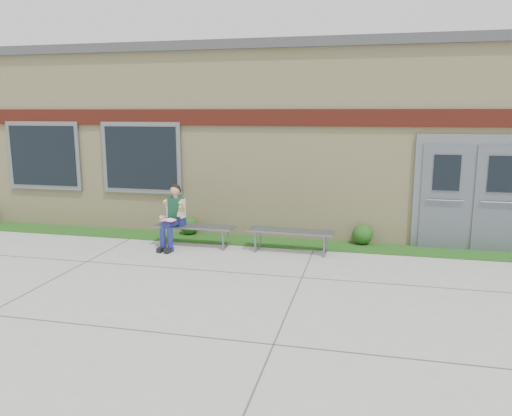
# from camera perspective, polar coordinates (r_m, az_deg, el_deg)

# --- Properties ---
(ground) EXTENTS (80.00, 80.00, 0.00)m
(ground) POSITION_cam_1_polar(r_m,az_deg,el_deg) (8.16, -2.26, -8.56)
(ground) COLOR #9E9E99
(ground) RESTS_ON ground
(grass_strip) EXTENTS (16.00, 0.80, 0.02)m
(grass_strip) POSITION_cam_1_polar(r_m,az_deg,el_deg) (10.58, 1.43, -3.92)
(grass_strip) COLOR #144913
(grass_strip) RESTS_ON ground
(school_building) EXTENTS (16.20, 6.22, 4.20)m
(school_building) POSITION_cam_1_polar(r_m,az_deg,el_deg) (13.57, 4.36, 8.31)
(school_building) COLOR beige
(school_building) RESTS_ON ground
(bench_left) EXTENTS (1.65, 0.46, 0.43)m
(bench_left) POSITION_cam_1_polar(r_m,az_deg,el_deg) (10.31, -7.04, -2.54)
(bench_left) COLOR slate
(bench_left) RESTS_ON ground
(bench_right) EXTENTS (1.71, 0.53, 0.44)m
(bench_right) POSITION_cam_1_polar(r_m,az_deg,el_deg) (9.82, 4.01, -3.12)
(bench_right) COLOR slate
(bench_right) RESTS_ON ground
(girl) EXTENTS (0.46, 0.80, 1.29)m
(girl) POSITION_cam_1_polar(r_m,az_deg,el_deg) (10.20, -9.44, -0.82)
(girl) COLOR navy
(girl) RESTS_ON ground
(shrub_mid) EXTENTS (0.39, 0.39, 0.39)m
(shrub_mid) POSITION_cam_1_polar(r_m,az_deg,el_deg) (11.26, -7.64, -2.00)
(shrub_mid) COLOR #144913
(shrub_mid) RESTS_ON grass_strip
(shrub_east) EXTENTS (0.41, 0.41, 0.41)m
(shrub_east) POSITION_cam_1_polar(r_m,az_deg,el_deg) (10.57, 12.09, -2.96)
(shrub_east) COLOR #144913
(shrub_east) RESTS_ON grass_strip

